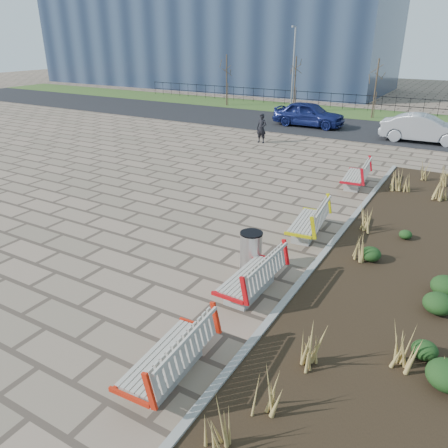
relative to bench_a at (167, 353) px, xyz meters
The scene contains 19 objects.
ground 3.40m from the bench_a, 153.22° to the left, with size 120.00×120.00×0.00m, color #816B58.
planting_bed 7.29m from the bench_a, 63.49° to the left, with size 4.50×18.00×0.10m, color black.
planting_curb 6.59m from the bench_a, 81.96° to the left, with size 0.16×18.00×0.15m, color gray.
grass_verge_far 29.67m from the bench_a, 95.80° to the left, with size 80.00×5.00×0.04m, color #33511E.
road 23.71m from the bench_a, 97.27° to the left, with size 80.00×7.00×0.02m, color black.
bench_a is the anchor object (origin of this frame).
bench_b 3.15m from the bench_a, 90.00° to the left, with size 0.90×2.10×1.00m, color red, non-canonical shape.
bench_c 6.83m from the bench_a, 90.00° to the left, with size 0.90×2.10×1.00m, color #D0C50A, non-canonical shape.
bench_d 12.14m from the bench_a, 90.00° to the left, with size 0.90×2.10×1.00m, color red, non-canonical shape.
litter_bin 4.22m from the bench_a, 97.02° to the left, with size 0.56×0.56×0.99m, color #B2B2B7.
pedestrian 18.31m from the bench_a, 110.75° to the left, with size 0.58×0.38×1.59m, color black.
car_blue 23.60m from the bench_a, 104.40° to the left, with size 1.84×4.56×1.56m, color #131B53.
car_silver 21.76m from the bench_a, 86.86° to the left, with size 1.58×4.53×1.49m, color #96979D.
tree_a 31.81m from the bench_a, 118.17° to the left, with size 1.40×1.40×4.00m, color #4C3D2D, non-canonical shape.
tree_b 29.46m from the bench_a, 107.81° to the left, with size 1.40×1.40×4.00m, color #4C3D2D, non-canonical shape.
tree_c 28.22m from the bench_a, 96.11° to the left, with size 1.40×1.40×4.00m, color #4C3D2D, non-canonical shape.
lamp_west 29.06m from the bench_a, 108.11° to the left, with size 0.24×0.60×6.00m, color gray, non-canonical shape.
railing_fence 31.16m from the bench_a, 95.53° to the left, with size 44.00×0.10×1.20m, color black, non-canonical shape.
building_glass 48.96m from the bench_a, 121.06° to the left, with size 40.00×14.00×15.00m, color #192338.
Camera 1 is at (6.87, -6.18, 5.54)m, focal length 35.00 mm.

